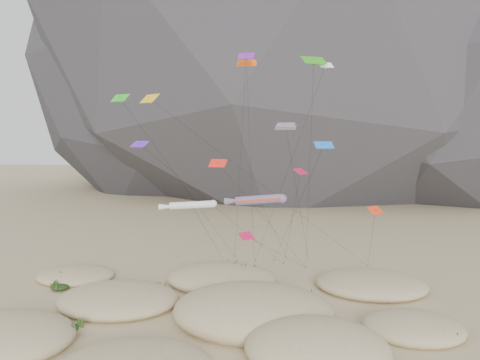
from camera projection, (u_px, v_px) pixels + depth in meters
name	position (u px, v px, depth m)	size (l,w,h in m)	color
ground	(225.00, 332.00, 43.12)	(500.00, 500.00, 0.00)	#CCB789
dunes	(217.00, 311.00, 46.48)	(48.33, 34.37, 4.42)	#CCB789
dune_grass	(227.00, 310.00, 46.47)	(43.70, 27.40, 1.59)	black
kite_stakes	(265.00, 261.00, 67.54)	(27.68, 4.72, 0.30)	#3F2D1E
rainbow_tube_kite	(257.00, 200.00, 52.15)	(7.27, 13.98, 11.79)	red
white_tube_kite	(189.00, 205.00, 49.32)	(6.27, 19.38, 11.41)	silver
orange_parafoil	(247.00, 66.00, 57.03)	(2.44, 11.57, 27.43)	#FF620D
multi_parafoil	(286.00, 128.00, 53.91)	(4.23, 14.19, 19.67)	red
delta_kites	(247.00, 127.00, 52.81)	(31.68, 22.44, 27.92)	red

